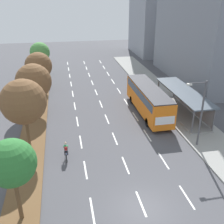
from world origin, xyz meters
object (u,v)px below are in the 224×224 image
at_px(bus_shelter, 185,100).
at_px(bus, 148,97).
at_px(median_tree_fourth, 38,66).
at_px(streetlight, 200,110).
at_px(median_tree_fifth, 40,52).
at_px(median_tree_third, 34,82).
at_px(cyclist, 66,151).
at_px(median_tree_nearest, 12,163).
at_px(median_tree_second, 23,102).

relative_size(bus_shelter, bus, 0.99).
distance_m(bus_shelter, median_tree_fourth, 21.51).
bearing_deg(streetlight, bus_shelter, 73.89).
distance_m(median_tree_fourth, median_tree_fifth, 8.58).
xyz_separation_m(bus, median_tree_fifth, (-13.62, 19.60, 2.03)).
bearing_deg(median_tree_fifth, bus, -55.21).
bearing_deg(median_tree_fourth, bus_shelter, -34.37).
xyz_separation_m(bus, median_tree_third, (-13.45, 2.45, 2.07)).
relative_size(median_tree_third, median_tree_fourth, 1.07).
relative_size(bus_shelter, median_tree_third, 1.82).
xyz_separation_m(bus, median_tree_fourth, (-13.40, 11.02, 1.78)).
height_order(bus_shelter, streetlight, streetlight).
height_order(bus_shelter, median_tree_fourth, median_tree_fourth).
xyz_separation_m(cyclist, streetlight, (12.42, -0.16, 3.10)).
height_order(median_tree_third, median_tree_fifth, median_tree_third).
bearing_deg(cyclist, streetlight, -0.74).
relative_size(median_tree_nearest, median_tree_fourth, 1.02).
distance_m(median_tree_nearest, median_tree_fifth, 34.30).
relative_size(median_tree_second, median_tree_fifth, 1.21).
distance_m(median_tree_nearest, median_tree_fourth, 25.73).
distance_m(bus, median_tree_second, 15.19).
bearing_deg(bus, bus_shelter, -14.03).
distance_m(bus_shelter, median_tree_second, 18.83).
bearing_deg(cyclist, median_tree_fifth, 96.90).
bearing_deg(median_tree_fourth, median_tree_second, -90.62).
relative_size(bus, median_tree_nearest, 1.93).
bearing_deg(median_tree_second, median_tree_third, 89.07).
relative_size(cyclist, median_tree_third, 0.30).
relative_size(median_tree_second, median_tree_fourth, 1.21).
relative_size(bus_shelter, median_tree_fourth, 1.96).
xyz_separation_m(bus_shelter, bus, (-4.28, 1.07, 0.20)).
height_order(median_tree_nearest, median_tree_third, median_tree_third).
xyz_separation_m(median_tree_nearest, median_tree_second, (-0.16, 8.57, 0.54)).
bearing_deg(median_tree_second, bus_shelter, 15.80).
distance_m(median_tree_fifth, streetlight, 32.12).
height_order(bus_shelter, cyclist, bus_shelter).
bearing_deg(median_tree_fifth, bus_shelter, -49.11).
height_order(median_tree_third, streetlight, streetlight).
distance_m(median_tree_fourth, streetlight, 24.88).
height_order(median_tree_fourth, median_tree_fifth, median_tree_fifth).
height_order(bus, median_tree_nearest, median_tree_nearest).
distance_m(cyclist, median_tree_third, 11.63).
bearing_deg(median_tree_nearest, bus_shelter, 37.59).
relative_size(cyclist, median_tree_fifth, 0.32).
distance_m(bus_shelter, median_tree_nearest, 22.49).
distance_m(bus_shelter, median_tree_fifth, 27.43).
relative_size(median_tree_nearest, median_tree_second, 0.85).
distance_m(bus_shelter, streetlight, 7.87).
bearing_deg(bus, median_tree_fifth, 124.79).
distance_m(median_tree_second, median_tree_fourth, 17.19).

